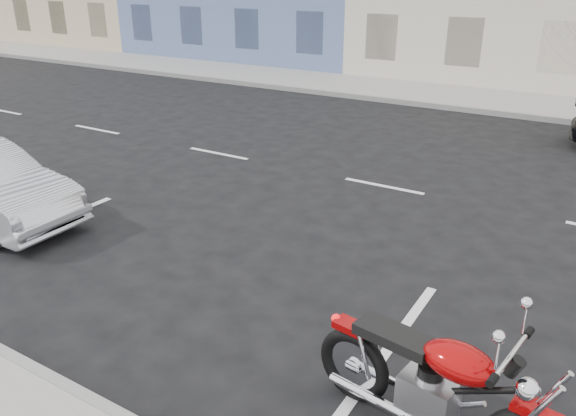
{
  "coord_description": "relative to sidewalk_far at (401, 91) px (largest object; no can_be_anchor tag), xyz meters",
  "views": [
    {
      "loc": [
        1.7,
        -9.54,
        3.79
      ],
      "look_at": [
        -2.01,
        -3.49,
        0.8
      ],
      "focal_mm": 35.0,
      "sensor_mm": 36.0,
      "label": 1
    }
  ],
  "objects": [
    {
      "name": "sidewalk_far",
      "position": [
        0.0,
        0.0,
        0.0
      ],
      "size": [
        80.0,
        3.4,
        0.15
      ],
      "primitive_type": "cube",
      "color": "gray",
      "rests_on": "ground"
    },
    {
      "name": "ground",
      "position": [
        5.0,
        -8.7,
        -0.07
      ],
      "size": [
        120.0,
        120.0,
        0.0
      ],
      "primitive_type": "plane",
      "color": "black",
      "rests_on": "ground"
    },
    {
      "name": "curb_far",
      "position": [
        0.0,
        -1.7,
        0.01
      ],
      "size": [
        80.0,
        0.12,
        0.16
      ],
      "primitive_type": "cube",
      "color": "gray",
      "rests_on": "ground"
    }
  ]
}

